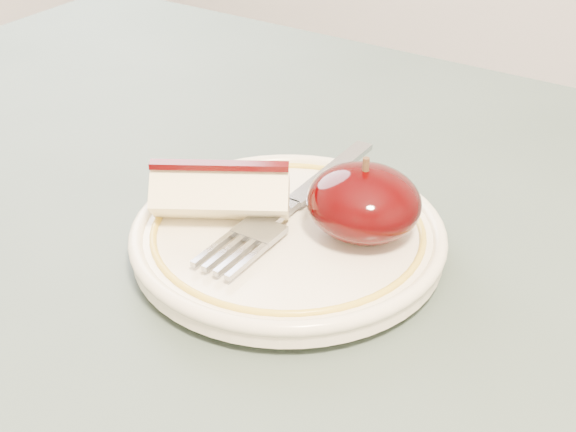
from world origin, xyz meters
The scene contains 5 objects.
table centered at (0.00, 0.00, 0.66)m, with size 0.90×0.90×0.75m.
plate centered at (0.04, 0.09, 0.76)m, with size 0.19×0.19×0.02m.
apple_half centered at (0.08, 0.11, 0.79)m, with size 0.07×0.07×0.05m.
apple_wedge centered at (0.00, 0.08, 0.79)m, with size 0.09×0.07×0.04m.
fork centered at (0.03, 0.11, 0.77)m, with size 0.03×0.18×0.00m.
Camera 1 is at (0.27, -0.25, 1.03)m, focal length 50.00 mm.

